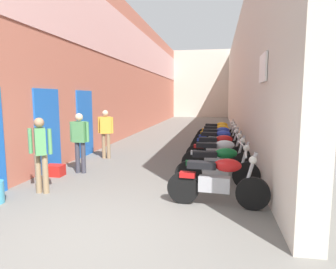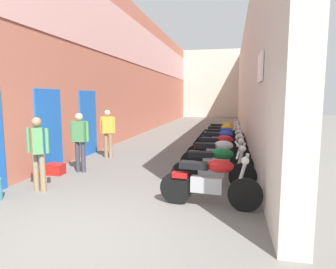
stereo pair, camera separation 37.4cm
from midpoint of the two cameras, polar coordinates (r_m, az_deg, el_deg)
ground_plane at (r=14.76m, az=4.68°, el=-0.44°), size 41.82×41.82×0.00m
building_left at (r=17.19m, az=-4.14°, el=11.67°), size 0.45×25.82×6.53m
building_right at (r=16.56m, az=15.95°, el=10.64°), size 0.45×25.82×6.05m
building_far_end at (r=30.50m, az=8.79°, el=9.69°), size 8.42×2.00×6.60m
motorcycle_nearest at (r=5.36m, az=10.22°, el=-8.85°), size 1.85×0.58×1.04m
motorcycle_second at (r=6.42m, az=10.59°, el=-6.16°), size 1.85×0.58×1.04m
motorcycle_third at (r=7.55m, az=10.87°, el=-4.14°), size 1.85×0.58×1.04m
motorcycle_fourth at (r=8.55m, az=11.05°, el=-2.81°), size 1.85×0.58×1.04m
motorcycle_fifth at (r=9.75m, az=11.22°, el=-1.57°), size 1.84×0.58×1.04m
motorcycle_sixth at (r=10.76m, az=11.33°, el=-0.75°), size 1.85×0.58×1.04m
motorcycle_seventh at (r=11.83m, az=11.43°, el=-0.03°), size 1.85×0.58×1.04m
motorcycle_eighth at (r=12.96m, az=11.51°, el=0.59°), size 1.85×0.58×1.04m
pedestrian_by_doorway at (r=6.59m, az=-22.59°, el=-2.56°), size 0.52×0.39×1.57m
pedestrian_mid_alley at (r=7.97m, az=-15.58°, el=-0.64°), size 0.52×0.22×1.57m
pedestrian_further_down at (r=9.65m, az=-10.59°, el=0.85°), size 0.52×0.31×1.57m
plastic_crate at (r=8.04m, az=-19.95°, el=-6.37°), size 0.44×0.32×0.28m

